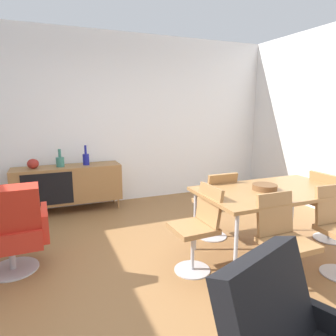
{
  "coord_description": "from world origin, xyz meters",
  "views": [
    {
      "loc": [
        -0.81,
        -2.45,
        1.6
      ],
      "look_at": [
        0.41,
        0.49,
        0.96
      ],
      "focal_mm": 31.99,
      "sensor_mm": 36.0,
      "label": 1
    }
  ],
  "objects_px": {
    "vase_sculptural_dark": "(86,159)",
    "lounge_chair_red": "(8,229)",
    "sideboard": "(68,184)",
    "dining_table": "(272,193)",
    "vase_cobalt": "(33,164)",
    "dining_chair_far_end": "(329,204)",
    "dining_chair_front_left": "(283,239)",
    "wooden_bowl_on_table": "(265,187)",
    "vase_ceramic_small": "(60,161)",
    "dining_chair_near_window": "(198,225)",
    "dining_chair_back_left": "(216,202)"
  },
  "relations": [
    {
      "from": "vase_sculptural_dark",
      "to": "dining_chair_far_end",
      "type": "bearing_deg",
      "value": -42.39
    },
    {
      "from": "vase_cobalt",
      "to": "vase_ceramic_small",
      "type": "distance_m",
      "value": 0.38
    },
    {
      "from": "wooden_bowl_on_table",
      "to": "dining_chair_near_window",
      "type": "bearing_deg",
      "value": -178.84
    },
    {
      "from": "vase_cobalt",
      "to": "dining_chair_near_window",
      "type": "xyz_separation_m",
      "value": [
        1.52,
        -2.31,
        -0.32
      ]
    },
    {
      "from": "dining_chair_front_left",
      "to": "lounge_chair_red",
      "type": "height_order",
      "value": "lounge_chair_red"
    },
    {
      "from": "dining_table",
      "to": "wooden_bowl_on_table",
      "type": "distance_m",
      "value": 0.12
    },
    {
      "from": "vase_sculptural_dark",
      "to": "lounge_chair_red",
      "type": "height_order",
      "value": "vase_sculptural_dark"
    },
    {
      "from": "vase_ceramic_small",
      "to": "dining_table",
      "type": "xyz_separation_m",
      "value": [
        2.03,
        -2.31,
        -0.11
      ]
    },
    {
      "from": "vase_cobalt",
      "to": "dining_chair_back_left",
      "type": "height_order",
      "value": "vase_cobalt"
    },
    {
      "from": "vase_sculptural_dark",
      "to": "dining_chair_near_window",
      "type": "xyz_separation_m",
      "value": [
        0.76,
        -2.31,
        -0.35
      ]
    },
    {
      "from": "sideboard",
      "to": "dining_table",
      "type": "relative_size",
      "value": 1.0
    },
    {
      "from": "vase_sculptural_dark",
      "to": "dining_chair_far_end",
      "type": "xyz_separation_m",
      "value": [
        2.53,
        -2.31,
        -0.35
      ]
    },
    {
      "from": "vase_sculptural_dark",
      "to": "lounge_chair_red",
      "type": "distance_m",
      "value": 1.97
    },
    {
      "from": "vase_cobalt",
      "to": "vase_sculptural_dark",
      "type": "xyz_separation_m",
      "value": [
        0.76,
        0.0,
        0.03
      ]
    },
    {
      "from": "dining_chair_far_end",
      "to": "lounge_chair_red",
      "type": "bearing_deg",
      "value": 169.78
    },
    {
      "from": "sideboard",
      "to": "dining_table",
      "type": "height_order",
      "value": "dining_table"
    },
    {
      "from": "wooden_bowl_on_table",
      "to": "dining_table",
      "type": "bearing_deg",
      "value": -11.78
    },
    {
      "from": "vase_ceramic_small",
      "to": "wooden_bowl_on_table",
      "type": "relative_size",
      "value": 1.04
    },
    {
      "from": "vase_cobalt",
      "to": "dining_table",
      "type": "relative_size",
      "value": 0.1
    },
    {
      "from": "vase_cobalt",
      "to": "dining_table",
      "type": "distance_m",
      "value": 3.34
    },
    {
      "from": "vase_cobalt",
      "to": "dining_table",
      "type": "xyz_separation_m",
      "value": [
        2.41,
        -2.31,
        -0.09
      ]
    },
    {
      "from": "sideboard",
      "to": "dining_chair_front_left",
      "type": "bearing_deg",
      "value": -61.05
    },
    {
      "from": "sideboard",
      "to": "vase_ceramic_small",
      "type": "distance_m",
      "value": 0.38
    },
    {
      "from": "dining_table",
      "to": "wooden_bowl_on_table",
      "type": "height_order",
      "value": "wooden_bowl_on_table"
    },
    {
      "from": "dining_chair_back_left",
      "to": "dining_chair_near_window",
      "type": "xyz_separation_m",
      "value": [
        -0.54,
        -0.56,
        0.0
      ]
    },
    {
      "from": "dining_table",
      "to": "dining_chair_near_window",
      "type": "xyz_separation_m",
      "value": [
        -0.89,
        0.0,
        -0.23
      ]
    },
    {
      "from": "dining_table",
      "to": "dining_chair_near_window",
      "type": "bearing_deg",
      "value": 179.86
    },
    {
      "from": "dining_chair_near_window",
      "to": "vase_ceramic_small",
      "type": "bearing_deg",
      "value": 116.26
    },
    {
      "from": "dining_chair_far_end",
      "to": "lounge_chair_red",
      "type": "relative_size",
      "value": 0.9
    },
    {
      "from": "sideboard",
      "to": "dining_chair_back_left",
      "type": "distance_m",
      "value": 2.36
    },
    {
      "from": "dining_chair_far_end",
      "to": "vase_cobalt",
      "type": "bearing_deg",
      "value": 144.93
    },
    {
      "from": "sideboard",
      "to": "lounge_chair_red",
      "type": "distance_m",
      "value": 1.81
    },
    {
      "from": "sideboard",
      "to": "dining_chair_front_left",
      "type": "relative_size",
      "value": 1.87
    },
    {
      "from": "dining_chair_far_end",
      "to": "lounge_chair_red",
      "type": "height_order",
      "value": "lounge_chair_red"
    },
    {
      "from": "vase_ceramic_small",
      "to": "wooden_bowl_on_table",
      "type": "distance_m",
      "value": 3.0
    },
    {
      "from": "dining_chair_back_left",
      "to": "dining_chair_far_end",
      "type": "bearing_deg",
      "value": -24.33
    },
    {
      "from": "dining_table",
      "to": "lounge_chair_red",
      "type": "distance_m",
      "value": 2.69
    },
    {
      "from": "sideboard",
      "to": "vase_cobalt",
      "type": "height_order",
      "value": "vase_cobalt"
    },
    {
      "from": "vase_sculptural_dark",
      "to": "dining_chair_far_end",
      "type": "height_order",
      "value": "vase_sculptural_dark"
    },
    {
      "from": "vase_sculptural_dark",
      "to": "dining_chair_back_left",
      "type": "height_order",
      "value": "vase_sculptural_dark"
    },
    {
      "from": "vase_sculptural_dark",
      "to": "wooden_bowl_on_table",
      "type": "bearing_deg",
      "value": -55.82
    },
    {
      "from": "vase_sculptural_dark",
      "to": "dining_chair_front_left",
      "type": "relative_size",
      "value": 0.36
    },
    {
      "from": "wooden_bowl_on_table",
      "to": "dining_chair_front_left",
      "type": "bearing_deg",
      "value": -114.41
    },
    {
      "from": "vase_cobalt",
      "to": "dining_chair_front_left",
      "type": "bearing_deg",
      "value": -54.38
    },
    {
      "from": "sideboard",
      "to": "dining_table",
      "type": "bearing_deg",
      "value": -50.02
    },
    {
      "from": "dining_chair_front_left",
      "to": "lounge_chair_red",
      "type": "relative_size",
      "value": 0.9
    },
    {
      "from": "dining_chair_front_left",
      "to": "dining_chair_back_left",
      "type": "bearing_deg",
      "value": 90.02
    },
    {
      "from": "dining_chair_far_end",
      "to": "lounge_chair_red",
      "type": "distance_m",
      "value": 3.55
    },
    {
      "from": "vase_sculptural_dark",
      "to": "vase_ceramic_small",
      "type": "xyz_separation_m",
      "value": [
        -0.38,
        0.0,
        -0.01
      ]
    },
    {
      "from": "vase_sculptural_dark",
      "to": "dining_chair_far_end",
      "type": "relative_size",
      "value": 0.36
    }
  ]
}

